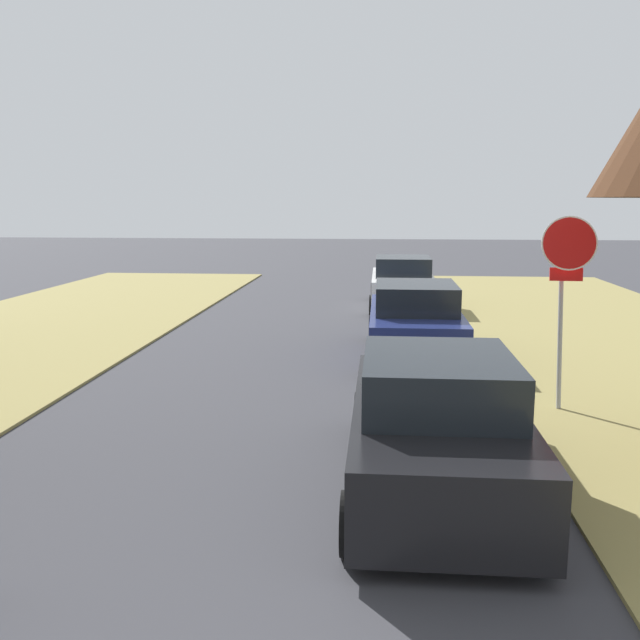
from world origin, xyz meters
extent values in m
cylinder|color=#9EA0A5|center=(4.38, 10.97, 1.16)|extent=(0.07, 0.39, 2.24)
cylinder|color=white|center=(4.38, 10.76, 2.60)|extent=(0.81, 0.16, 0.80)
cylinder|color=red|center=(4.38, 10.76, 2.60)|extent=(0.77, 0.17, 0.76)
cube|color=red|center=(4.38, 10.83, 2.13)|extent=(0.48, 0.08, 0.20)
cube|color=black|center=(2.24, 7.82, 0.59)|extent=(1.82, 4.40, 0.85)
cube|color=black|center=(2.24, 7.60, 1.29)|extent=(1.60, 2.02, 0.56)
cylinder|color=black|center=(1.37, 9.47, 0.30)|extent=(0.20, 0.60, 0.60)
cylinder|color=black|center=(3.11, 9.47, 0.30)|extent=(0.20, 0.60, 0.60)
cylinder|color=black|center=(1.37, 6.17, 0.30)|extent=(0.20, 0.60, 0.60)
cylinder|color=black|center=(3.11, 6.17, 0.30)|extent=(0.20, 0.60, 0.60)
cube|color=navy|center=(2.32, 14.40, 0.59)|extent=(1.82, 4.40, 0.85)
cube|color=black|center=(2.32, 14.18, 1.29)|extent=(1.60, 2.02, 0.56)
cylinder|color=black|center=(1.46, 16.05, 0.30)|extent=(0.20, 0.60, 0.60)
cylinder|color=black|center=(3.20, 16.05, 0.30)|extent=(0.20, 0.60, 0.60)
cylinder|color=black|center=(1.45, 12.75, 0.30)|extent=(0.20, 0.60, 0.60)
cylinder|color=black|center=(3.19, 12.75, 0.30)|extent=(0.20, 0.60, 0.60)
cube|color=white|center=(2.27, 21.19, 0.59)|extent=(1.82, 4.40, 0.85)
cube|color=black|center=(2.27, 20.97, 1.29)|extent=(1.60, 2.02, 0.56)
cylinder|color=black|center=(1.40, 22.84, 0.30)|extent=(0.20, 0.60, 0.60)
cylinder|color=black|center=(3.14, 22.84, 0.30)|extent=(0.20, 0.60, 0.60)
cylinder|color=black|center=(1.40, 19.54, 0.30)|extent=(0.20, 0.60, 0.60)
cylinder|color=black|center=(3.14, 19.54, 0.30)|extent=(0.20, 0.60, 0.60)
camera|label=1|loc=(1.60, 0.32, 3.21)|focal=38.47mm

